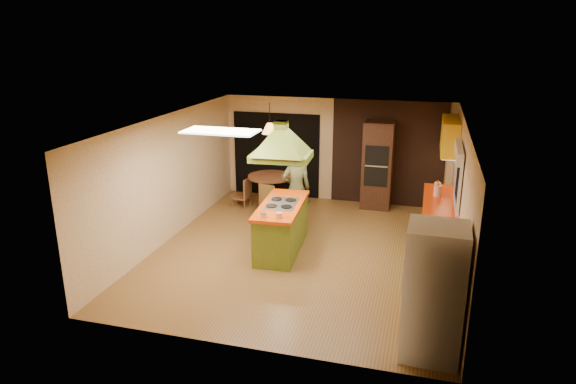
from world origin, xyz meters
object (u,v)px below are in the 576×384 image
(refrigerator, at_px, (433,292))
(kitchen_island, at_px, (282,227))
(wall_oven, at_px, (378,165))
(man, at_px, (296,189))
(dining_table, at_px, (270,185))
(canister_large, at_px, (438,191))

(refrigerator, bearing_deg, kitchen_island, 137.52)
(kitchen_island, relative_size, wall_oven, 0.93)
(kitchen_island, distance_m, wall_oven, 3.40)
(man, bearing_deg, dining_table, -72.63)
(man, height_order, dining_table, man)
(refrigerator, relative_size, dining_table, 1.71)
(dining_table, bearing_deg, wall_oven, 15.71)
(refrigerator, height_order, canister_large, refrigerator)
(man, relative_size, dining_table, 1.61)
(kitchen_island, relative_size, refrigerator, 1.07)
(kitchen_island, height_order, canister_large, canister_large)
(kitchen_island, xyz_separation_m, dining_table, (-0.95, 2.34, 0.08))
(man, bearing_deg, canister_large, 157.29)
(refrigerator, height_order, dining_table, refrigerator)
(man, xyz_separation_m, dining_table, (-0.90, 1.05, -0.29))
(kitchen_island, height_order, refrigerator, refrigerator)
(canister_large, bearing_deg, wall_oven, 128.20)
(dining_table, bearing_deg, man, -49.53)
(kitchen_island, relative_size, dining_table, 1.83)
(man, height_order, refrigerator, refrigerator)
(refrigerator, distance_m, wall_oven, 5.83)
(wall_oven, relative_size, canister_large, 9.12)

